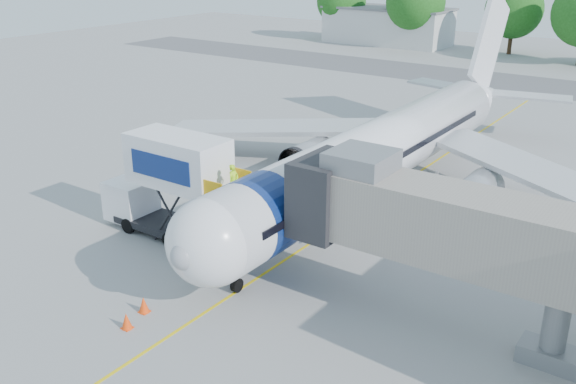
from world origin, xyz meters
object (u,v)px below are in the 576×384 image
Objects in this scene: jet_bridge at (441,225)px; ground_tug at (98,381)px; aircraft at (384,150)px; catering_hiloader at (170,186)px.

ground_tug is at bearing -124.16° from jet_bridge.
catering_hiloader is at bearing -119.41° from aircraft.
catering_hiloader is 2.19× the size of ground_tug.
jet_bridge is at bearing 45.14° from ground_tug.
jet_bridge is at bearing -54.30° from aircraft.
aircraft is at bearing 125.70° from jet_bridge.
aircraft is at bearing 81.34° from ground_tug.
jet_bridge is 13.35m from ground_tug.
aircraft reaches higher than ground_tug.
jet_bridge is 1.64× the size of catering_hiloader.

